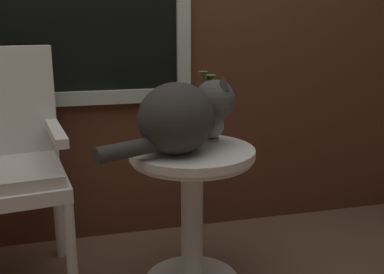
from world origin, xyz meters
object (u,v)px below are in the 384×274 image
(wicker_side_table, at_px, (192,195))
(cat, at_px, (182,116))
(wicker_chair, at_px, (2,157))
(pewter_vase_with_ivy, at_px, (211,120))

(wicker_side_table, distance_m, cat, 0.36)
(wicker_chair, xyz_separation_m, pewter_vase_with_ivy, (0.90, -0.14, 0.14))
(wicker_side_table, height_order, wicker_chair, wicker_chair)
(cat, relative_size, pewter_vase_with_ivy, 1.98)
(wicker_chair, relative_size, pewter_vase_with_ivy, 3.41)
(wicker_chair, height_order, pewter_vase_with_ivy, wicker_chair)
(pewter_vase_with_ivy, bearing_deg, cat, -139.62)
(wicker_side_table, xyz_separation_m, cat, (-0.05, -0.04, 0.36))
(pewter_vase_with_ivy, bearing_deg, wicker_chair, 170.85)
(wicker_side_table, xyz_separation_m, pewter_vase_with_ivy, (0.12, 0.11, 0.30))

